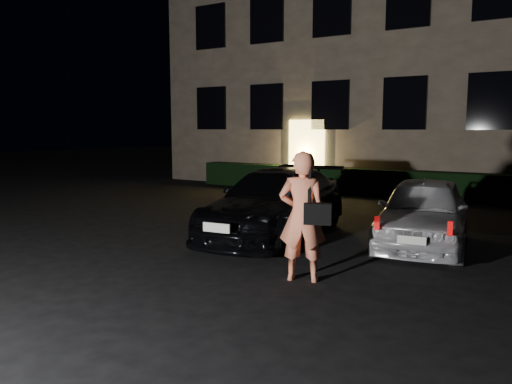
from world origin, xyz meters
The scene contains 6 objects.
ground centered at (0.00, 0.00, 0.00)m, with size 80.00×80.00×0.00m, color black.
building centered at (0.00, 14.99, 6.00)m, with size 20.00×8.11×12.00m.
hedge centered at (0.00, 10.50, 0.42)m, with size 15.00×0.70×0.85m, color black.
sedan centered at (-0.46, 3.29, 0.67)m, with size 2.38×4.85×1.35m.
hatch centered at (2.35, 3.92, 0.65)m, with size 2.04×3.97×1.29m.
man centered at (1.40, 0.79, 0.94)m, with size 0.87×0.65×1.88m.
Camera 1 is at (4.52, -5.54, 2.19)m, focal length 35.00 mm.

